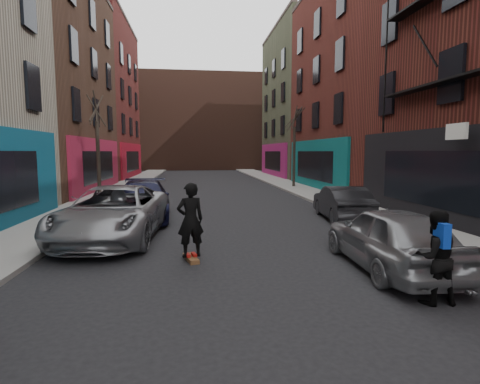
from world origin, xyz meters
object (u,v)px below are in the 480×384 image
object	(u,v)px
parked_right_end	(342,203)
skateboard	(191,258)
parked_right_far	(390,237)
parked_left_end	(142,200)
parked_left_far	(114,213)
tree_right_far	(294,140)
skateboarder	(190,220)
pedestrian	(434,257)
tree_left_far	(98,138)

from	to	relation	value
parked_right_end	skateboard	world-z (taller)	parked_right_end
parked_right_end	parked_right_far	bearing A→B (deg)	83.73
parked_left_end	parked_right_far	xyz separation A→B (m)	(6.44, -7.36, -0.01)
skateboard	parked_left_far	bearing A→B (deg)	116.29
tree_right_far	skateboard	xyz separation A→B (m)	(-7.45, -17.77, -3.48)
skateboarder	pedestrian	world-z (taller)	skateboarder
parked_left_far	parked_right_far	bearing A→B (deg)	-25.11
tree_right_far	skateboard	distance (m)	19.58
tree_right_far	parked_left_end	size ratio (longest dim) A/B	1.31
tree_right_far	skateboarder	bearing A→B (deg)	-112.76
parked_left_end	pedestrian	world-z (taller)	pedestrian
tree_left_far	parked_left_far	xyz separation A→B (m)	(2.61, -9.12, -2.57)
tree_right_far	parked_right_end	bearing A→B (deg)	-97.05
parked_right_end	parked_left_end	bearing A→B (deg)	-3.00
skateboard	parked_right_far	bearing A→B (deg)	-30.66
parked_left_far	parked_left_end	distance (m)	3.48
parked_left_far	tree_left_far	bearing A→B (deg)	110.54
parked_left_end	pedestrian	xyz separation A→B (m)	(6.20, -9.28, 0.09)
skateboarder	parked_left_far	bearing A→B (deg)	-63.71
parked_right_far	tree_left_far	bearing A→B (deg)	-52.29
pedestrian	skateboarder	bearing A→B (deg)	-34.20
tree_right_far	parked_right_far	bearing A→B (deg)	-98.84
parked_left_far	skateboard	size ratio (longest dim) A/B	7.28
parked_left_far	parked_right_far	xyz separation A→B (m)	(6.84, -3.90, -0.07)
tree_right_far	skateboarder	xyz separation A→B (m)	(-7.45, -17.77, -2.52)
skateboarder	parked_right_far	bearing A→B (deg)	149.34
tree_right_far	pedestrian	bearing A→B (deg)	-98.69
parked_left_far	parked_right_end	distance (m)	8.48
tree_right_far	parked_right_far	distance (m)	19.45
parked_left_end	pedestrian	distance (m)	11.16
parked_right_far	parked_right_end	bearing A→B (deg)	-100.83
parked_left_far	parked_right_far	world-z (taller)	parked_left_far
pedestrian	parked_right_end	bearing A→B (deg)	-98.79
tree_right_far	parked_right_far	world-z (taller)	tree_right_far
parked_right_far	parked_right_end	size ratio (longest dim) A/B	1.06
parked_left_far	skateboarder	world-z (taller)	skateboarder
tree_left_far	parked_left_end	size ratio (longest dim) A/B	1.26
skateboard	parked_right_end	bearing A→B (deg)	24.38
parked_right_end	pedestrian	world-z (taller)	pedestrian
tree_right_far	skateboarder	world-z (taller)	tree_right_far
tree_right_far	tree_left_far	bearing A→B (deg)	-154.18
parked_right_end	skateboard	bearing A→B (deg)	45.83
parked_right_end	skateboarder	size ratio (longest dim) A/B	2.24
skateboarder	parked_left_end	bearing A→B (deg)	-87.47
skateboard	pedestrian	world-z (taller)	pedestrian
tree_right_far	pedestrian	distance (m)	21.36
parked_left_end	parked_right_far	size ratio (longest dim) A/B	1.20
parked_left_far	parked_left_end	size ratio (longest dim) A/B	1.13
parked_left_far	skateboarder	distance (m)	3.54
tree_right_far	skateboard	bearing A→B (deg)	-112.76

